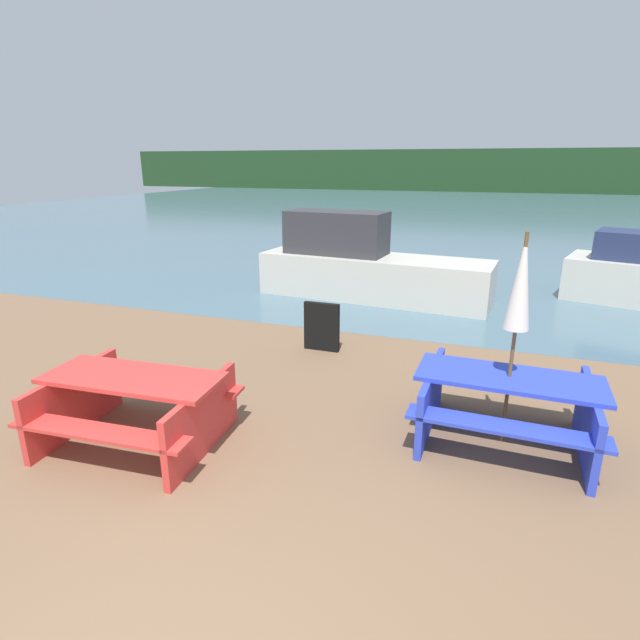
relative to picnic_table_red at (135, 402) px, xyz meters
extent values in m
cube|color=slate|center=(1.80, 29.04, -0.45)|extent=(60.00, 50.00, 0.00)
cube|color=#1E3D1E|center=(1.80, 49.04, 1.55)|extent=(80.00, 1.60, 4.00)
cube|color=red|center=(0.00, 0.00, 0.27)|extent=(1.83, 0.82, 0.04)
cube|color=red|center=(0.04, -0.55, -0.04)|extent=(1.80, 0.40, 0.04)
cube|color=red|center=(-0.04, 0.55, -0.04)|extent=(1.80, 0.40, 0.04)
cube|color=red|center=(-0.75, -0.05, -0.10)|extent=(0.17, 1.38, 0.69)
cube|color=red|center=(0.75, 0.05, -0.10)|extent=(0.17, 1.38, 0.69)
cube|color=blue|center=(3.54, 1.27, 0.26)|extent=(1.80, 0.74, 0.04)
cube|color=blue|center=(3.52, 0.72, 0.00)|extent=(1.79, 0.32, 0.04)
cube|color=blue|center=(3.55, 1.82, 0.00)|extent=(1.79, 0.32, 0.04)
cube|color=blue|center=(2.78, 1.29, -0.10)|extent=(0.10, 1.38, 0.69)
cube|color=blue|center=(4.29, 1.25, -0.10)|extent=(0.10, 1.38, 0.69)
cylinder|color=brown|center=(3.54, 1.27, 0.63)|extent=(0.04, 0.04, 2.16)
cone|color=white|center=(3.54, 1.27, 1.25)|extent=(0.24, 0.24, 0.93)
cube|color=beige|center=(0.89, 6.42, 0.00)|extent=(4.90, 1.74, 0.89)
cube|color=#333338|center=(0.03, 6.49, 0.89)|extent=(2.19, 1.11, 0.89)
cube|color=black|center=(0.90, 3.12, -0.07)|extent=(0.55, 0.08, 0.75)
camera|label=1|loc=(3.30, -3.65, 2.31)|focal=28.00mm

